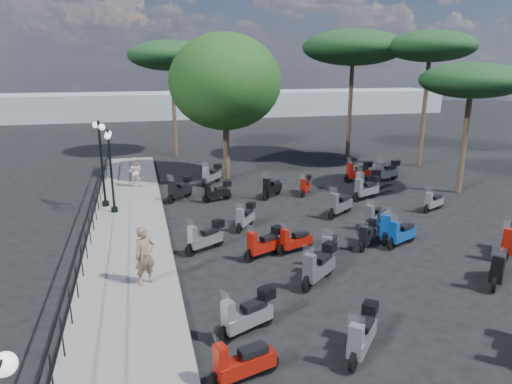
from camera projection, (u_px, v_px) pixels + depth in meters
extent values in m
plane|color=black|center=(314.00, 248.00, 16.48)|extent=(120.00, 120.00, 0.00)
cube|color=slate|center=(129.00, 234.00, 17.67)|extent=(3.00, 30.00, 0.15)
cylinder|color=black|center=(52.00, 374.00, 8.71)|extent=(0.04, 0.04, 1.10)
cylinder|color=black|center=(62.00, 334.00, 9.99)|extent=(0.04, 0.04, 1.10)
cylinder|color=black|center=(70.00, 304.00, 11.26)|extent=(0.04, 0.04, 1.10)
cylinder|color=black|center=(76.00, 280.00, 12.54)|extent=(0.04, 0.04, 1.10)
cylinder|color=black|center=(82.00, 260.00, 13.81)|extent=(0.04, 0.04, 1.10)
cylinder|color=black|center=(86.00, 243.00, 15.09)|extent=(0.04, 0.04, 1.10)
cylinder|color=black|center=(90.00, 229.00, 16.36)|extent=(0.04, 0.04, 1.10)
cylinder|color=black|center=(93.00, 217.00, 17.64)|extent=(0.04, 0.04, 1.10)
cylinder|color=black|center=(95.00, 207.00, 18.91)|extent=(0.04, 0.04, 1.10)
cylinder|color=black|center=(98.00, 198.00, 20.19)|extent=(0.04, 0.04, 1.10)
cylinder|color=black|center=(100.00, 190.00, 21.46)|extent=(0.04, 0.04, 1.10)
cylinder|color=black|center=(102.00, 183.00, 22.74)|extent=(0.04, 0.04, 1.10)
cylinder|color=black|center=(103.00, 177.00, 24.01)|extent=(0.04, 0.04, 1.10)
cylinder|color=black|center=(105.00, 171.00, 25.29)|extent=(0.04, 0.04, 1.10)
cylinder|color=black|center=(106.00, 166.00, 26.56)|extent=(0.04, 0.04, 1.10)
cylinder|color=black|center=(107.00, 161.00, 27.84)|extent=(0.04, 0.04, 1.10)
cylinder|color=black|center=(108.00, 157.00, 29.11)|extent=(0.04, 0.04, 1.10)
cube|color=black|center=(90.00, 210.00, 16.86)|extent=(0.04, 26.00, 0.04)
cube|color=black|center=(91.00, 223.00, 17.00)|extent=(0.04, 26.00, 0.04)
sphere|color=white|center=(4.00, 364.00, 4.56)|extent=(0.25, 0.25, 0.25)
cylinder|color=black|center=(115.00, 209.00, 20.06)|extent=(0.29, 0.29, 0.22)
cylinder|color=black|center=(111.00, 172.00, 19.60)|extent=(0.10, 0.10, 3.64)
cylinder|color=black|center=(108.00, 133.00, 19.15)|extent=(0.04, 0.82, 0.04)
sphere|color=white|center=(109.00, 133.00, 19.55)|extent=(0.25, 0.25, 0.25)
sphere|color=white|center=(107.00, 136.00, 18.79)|extent=(0.25, 0.25, 0.25)
cylinder|color=black|center=(106.00, 203.00, 20.91)|extent=(0.31, 0.31, 0.23)
cylinder|color=black|center=(102.00, 164.00, 20.41)|extent=(0.11, 0.11, 3.91)
cylinder|color=black|center=(98.00, 124.00, 19.92)|extent=(0.35, 0.83, 0.04)
sphere|color=white|center=(95.00, 125.00, 20.29)|extent=(0.27, 0.27, 0.27)
sphere|color=white|center=(102.00, 127.00, 19.61)|extent=(0.27, 0.27, 0.27)
imported|color=brown|center=(145.00, 256.00, 13.28)|extent=(0.76, 0.64, 1.76)
imported|color=beige|center=(135.00, 172.00, 24.12)|extent=(0.89, 0.79, 1.55)
cylinder|color=black|center=(218.00, 383.00, 9.15)|extent=(0.49, 0.23, 0.48)
cylinder|color=black|center=(268.00, 363.00, 9.75)|extent=(0.49, 0.23, 0.48)
cube|color=#9F150A|center=(246.00, 364.00, 9.43)|extent=(1.35, 0.69, 0.34)
cube|color=black|center=(253.00, 350.00, 9.43)|extent=(0.66, 0.46, 0.14)
cube|color=#9F150A|center=(221.00, 362.00, 9.07)|extent=(0.30, 0.35, 0.71)
plane|color=white|center=(217.00, 343.00, 8.92)|extent=(0.18, 0.39, 0.37)
cylinder|color=black|center=(226.00, 335.00, 10.77)|extent=(0.50, 0.30, 0.50)
cylinder|color=black|center=(266.00, 317.00, 11.53)|extent=(0.50, 0.30, 0.50)
cube|color=#94979C|center=(248.00, 318.00, 11.13)|extent=(1.37, 0.88, 0.35)
cube|color=black|center=(254.00, 305.00, 11.16)|extent=(0.70, 0.54, 0.15)
cube|color=#94979C|center=(228.00, 316.00, 10.69)|extent=(0.34, 0.38, 0.73)
plane|color=white|center=(226.00, 298.00, 10.53)|extent=(0.24, 0.39, 0.39)
cube|color=black|center=(267.00, 293.00, 11.36)|extent=(0.46, 0.45, 0.27)
cylinder|color=black|center=(250.00, 256.00, 15.26)|extent=(0.47, 0.29, 0.47)
cylinder|color=black|center=(277.00, 247.00, 15.99)|extent=(0.47, 0.29, 0.47)
cube|color=#9F150A|center=(265.00, 246.00, 15.61)|extent=(1.31, 0.84, 0.34)
cube|color=black|center=(269.00, 237.00, 15.63)|extent=(0.66, 0.52, 0.14)
cube|color=#9F150A|center=(252.00, 242.00, 15.19)|extent=(0.32, 0.36, 0.69)
plane|color=white|center=(251.00, 230.00, 15.03)|extent=(0.23, 0.37, 0.37)
cube|color=black|center=(277.00, 230.00, 15.83)|extent=(0.44, 0.43, 0.26)
cylinder|color=black|center=(191.00, 250.00, 15.74)|extent=(0.47, 0.33, 0.48)
cylinder|color=black|center=(218.00, 240.00, 16.56)|extent=(0.47, 0.33, 0.48)
cube|color=#94979C|center=(206.00, 240.00, 16.14)|extent=(1.31, 0.96, 0.34)
cube|color=black|center=(210.00, 231.00, 16.18)|extent=(0.68, 0.57, 0.14)
cube|color=#94979C|center=(193.00, 236.00, 15.67)|extent=(0.34, 0.37, 0.71)
plane|color=white|center=(191.00, 224.00, 15.51)|extent=(0.26, 0.37, 0.38)
cube|color=black|center=(218.00, 223.00, 16.40)|extent=(0.46, 0.45, 0.26)
cylinder|color=black|center=(207.00, 199.00, 21.80)|extent=(0.45, 0.21, 0.44)
cylinder|color=black|center=(227.00, 195.00, 22.34)|extent=(0.45, 0.21, 0.44)
cube|color=black|center=(218.00, 194.00, 22.05)|extent=(1.24, 0.63, 0.31)
cube|color=black|center=(221.00, 188.00, 22.06)|extent=(0.61, 0.42, 0.13)
cube|color=black|center=(208.00, 190.00, 21.72)|extent=(0.27, 0.32, 0.65)
plane|color=white|center=(206.00, 182.00, 21.59)|extent=(0.17, 0.36, 0.34)
cube|color=black|center=(227.00, 184.00, 22.19)|extent=(0.38, 0.37, 0.24)
cylinder|color=black|center=(171.00, 199.00, 21.69)|extent=(0.43, 0.44, 0.51)
cylinder|color=black|center=(188.00, 192.00, 22.75)|extent=(0.43, 0.44, 0.51)
cube|color=black|center=(180.00, 191.00, 22.21)|extent=(1.22, 1.24, 0.36)
cube|color=black|center=(182.00, 185.00, 22.28)|extent=(0.67, 0.68, 0.15)
cube|color=black|center=(172.00, 188.00, 21.63)|extent=(0.39, 0.39, 0.74)
plane|color=white|center=(171.00, 179.00, 21.44)|extent=(0.35, 0.34, 0.39)
cube|color=black|center=(188.00, 179.00, 22.59)|extent=(0.50, 0.50, 0.28)
cylinder|color=black|center=(353.00, 361.00, 9.81)|extent=(0.41, 0.43, 0.49)
cylinder|color=black|center=(368.00, 333.00, 10.85)|extent=(0.41, 0.43, 0.49)
cube|color=#94979C|center=(362.00, 338.00, 10.33)|extent=(1.15, 1.21, 0.35)
cube|color=black|center=(365.00, 323.00, 10.40)|extent=(0.64, 0.66, 0.14)
cube|color=#94979C|center=(356.00, 340.00, 9.75)|extent=(0.38, 0.37, 0.71)
plane|color=white|center=(356.00, 323.00, 9.58)|extent=(0.34, 0.32, 0.38)
cube|color=black|center=(370.00, 308.00, 10.70)|extent=(0.48, 0.48, 0.27)
cylinder|color=black|center=(307.00, 284.00, 13.25)|extent=(0.47, 0.42, 0.52)
cylinder|color=black|center=(328.00, 268.00, 14.27)|extent=(0.47, 0.42, 0.52)
cube|color=#515559|center=(319.00, 269.00, 13.75)|extent=(1.33, 1.18, 0.37)
cube|color=black|center=(323.00, 258.00, 13.81)|extent=(0.71, 0.67, 0.15)
cube|color=#515559|center=(309.00, 267.00, 13.19)|extent=(0.39, 0.40, 0.76)
plane|color=white|center=(309.00, 252.00, 13.00)|extent=(0.33, 0.37, 0.40)
cube|color=black|center=(330.00, 247.00, 14.10)|extent=(0.51, 0.50, 0.28)
cylinder|color=black|center=(326.00, 261.00, 14.79)|extent=(0.36, 0.45, 0.48)
cylinder|color=black|center=(333.00, 248.00, 15.88)|extent=(0.36, 0.45, 0.48)
cube|color=#9698A0|center=(330.00, 249.00, 15.33)|extent=(1.04, 1.27, 0.34)
cube|color=black|center=(331.00, 239.00, 15.41)|extent=(0.60, 0.67, 0.14)
cube|color=#9698A0|center=(327.00, 247.00, 14.74)|extent=(0.38, 0.36, 0.71)
plane|color=white|center=(327.00, 235.00, 14.56)|extent=(0.36, 0.29, 0.37)
cylinder|color=black|center=(283.00, 250.00, 15.76)|extent=(0.45, 0.23, 0.44)
cylinder|color=black|center=(308.00, 243.00, 16.35)|extent=(0.45, 0.23, 0.44)
cube|color=#9F150A|center=(297.00, 242.00, 16.03)|extent=(1.24, 0.69, 0.31)
cube|color=black|center=(300.00, 234.00, 16.04)|extent=(0.61, 0.44, 0.13)
cube|color=#9F150A|center=(285.00, 238.00, 15.68)|extent=(0.28, 0.33, 0.65)
plane|color=white|center=(284.00, 227.00, 15.54)|extent=(0.18, 0.36, 0.34)
cylinder|color=black|center=(239.00, 228.00, 17.90)|extent=(0.35, 0.41, 0.45)
cylinder|color=black|center=(251.00, 219.00, 18.89)|extent=(0.35, 0.41, 0.45)
cube|color=#94979C|center=(246.00, 219.00, 18.39)|extent=(0.99, 1.15, 0.32)
cube|color=black|center=(247.00, 212.00, 18.46)|extent=(0.56, 0.61, 0.13)
cube|color=#94979C|center=(240.00, 217.00, 17.85)|extent=(0.35, 0.33, 0.65)
plane|color=white|center=(239.00, 207.00, 17.69)|extent=(0.32, 0.27, 0.35)
cube|color=black|center=(251.00, 205.00, 18.74)|extent=(0.43, 0.43, 0.24)
cylinder|color=black|center=(205.00, 182.00, 24.72)|extent=(0.41, 0.43, 0.49)
cylinder|color=black|center=(218.00, 178.00, 25.76)|extent=(0.41, 0.43, 0.49)
cube|color=#9698A0|center=(212.00, 177.00, 25.23)|extent=(1.17, 1.20, 0.35)
cube|color=black|center=(214.00, 171.00, 25.30)|extent=(0.64, 0.66, 0.14)
cube|color=#9698A0|center=(206.00, 174.00, 24.66)|extent=(0.38, 0.37, 0.71)
plane|color=white|center=(205.00, 166.00, 24.49)|extent=(0.34, 0.33, 0.38)
cube|color=black|center=(218.00, 166.00, 25.60)|extent=(0.48, 0.48, 0.27)
cylinder|color=black|center=(392.00, 244.00, 16.27)|extent=(0.48, 0.29, 0.48)
cylinder|color=black|center=(411.00, 236.00, 17.01)|extent=(0.48, 0.29, 0.48)
cube|color=#0F459F|center=(403.00, 235.00, 16.62)|extent=(1.32, 0.86, 0.34)
cube|color=black|center=(406.00, 226.00, 16.65)|extent=(0.67, 0.53, 0.14)
cube|color=#0F459F|center=(394.00, 231.00, 16.20)|extent=(0.33, 0.37, 0.70)
plane|color=white|center=(394.00, 219.00, 16.04)|extent=(0.23, 0.38, 0.37)
cylinder|color=black|center=(368.00, 225.00, 18.15)|extent=(0.46, 0.32, 0.47)
cylinder|color=black|center=(384.00, 219.00, 18.94)|extent=(0.46, 0.32, 0.47)
cube|color=#515559|center=(377.00, 217.00, 18.53)|extent=(1.27, 0.92, 0.33)
cube|color=black|center=(380.00, 210.00, 18.57)|extent=(0.66, 0.54, 0.14)
cube|color=#515559|center=(370.00, 214.00, 18.09)|extent=(0.33, 0.36, 0.68)
plane|color=white|center=(370.00, 204.00, 17.93)|extent=(0.25, 0.36, 0.36)
cylinder|color=black|center=(266.00, 195.00, 22.23)|extent=(0.43, 0.43, 0.50)
cylinder|color=black|center=(278.00, 190.00, 23.27)|extent=(0.43, 0.43, 0.50)
cube|color=black|center=(273.00, 189.00, 22.74)|extent=(1.22, 1.21, 0.36)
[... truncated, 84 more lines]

